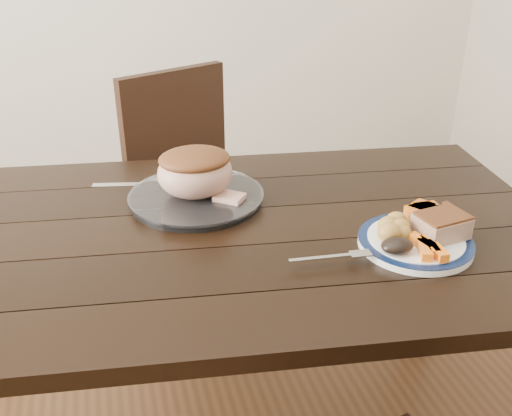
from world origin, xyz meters
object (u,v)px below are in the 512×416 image
object	(u,v)px
fork	(337,257)
roast_joint	(195,173)
carving_knife	(173,182)
dining_table	(222,261)
chair_far	(194,186)
pork_slice	(441,226)
serving_platter	(196,198)
dinner_plate	(415,243)

from	to	relation	value
fork	roast_joint	xyz separation A→B (m)	(-0.23, 0.38, 0.06)
fork	carving_knife	distance (m)	0.57
dining_table	chair_far	bearing A→B (deg)	85.95
pork_slice	carving_knife	world-z (taller)	pork_slice
chair_far	pork_slice	xyz separation A→B (m)	(0.40, -0.93, 0.27)
chair_far	roast_joint	distance (m)	0.66
fork	roast_joint	bearing A→B (deg)	126.26
serving_platter	carving_knife	bearing A→B (deg)	108.94
dining_table	chair_far	world-z (taller)	chair_far
serving_platter	fork	distance (m)	0.44
dinner_plate	dining_table	bearing A→B (deg)	153.54
dining_table	dinner_plate	world-z (taller)	dinner_plate
fork	serving_platter	bearing A→B (deg)	126.26
dining_table	roast_joint	bearing A→B (deg)	101.64
dining_table	roast_joint	xyz separation A→B (m)	(-0.03, 0.15, 0.17)
dining_table	chair_far	xyz separation A→B (m)	(0.05, 0.73, -0.13)
chair_far	roast_joint	world-z (taller)	chair_far
dining_table	serving_platter	bearing A→B (deg)	101.64
chair_far	pork_slice	bearing A→B (deg)	89.68
dining_table	roast_joint	distance (m)	0.23
pork_slice	roast_joint	size ratio (longest dim) A/B	0.56
dinner_plate	fork	xyz separation A→B (m)	(-0.20, -0.03, 0.01)
chair_far	fork	distance (m)	1.00
dining_table	pork_slice	world-z (taller)	pork_slice
dinner_plate	roast_joint	world-z (taller)	roast_joint
chair_far	roast_joint	bearing A→B (deg)	58.16
pork_slice	fork	size ratio (longest dim) A/B	0.60
pork_slice	fork	distance (m)	0.26
carving_knife	chair_far	bearing A→B (deg)	86.75
dining_table	serving_platter	size ratio (longest dim) A/B	5.06
dinner_plate	carving_knife	size ratio (longest dim) A/B	0.80
dining_table	carving_knife	world-z (taller)	carving_knife
fork	carving_knife	world-z (taller)	fork
serving_platter	fork	size ratio (longest dim) A/B	1.89
dinner_plate	pork_slice	distance (m)	0.07
roast_joint	dinner_plate	bearing A→B (deg)	-39.24
roast_joint	carving_knife	world-z (taller)	roast_joint
pork_slice	chair_far	bearing A→B (deg)	113.33
dinner_plate	pork_slice	size ratio (longest dim) A/B	2.37
dinner_plate	fork	distance (m)	0.20
serving_platter	carving_knife	distance (m)	0.13
dining_table	dinner_plate	distance (m)	0.46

